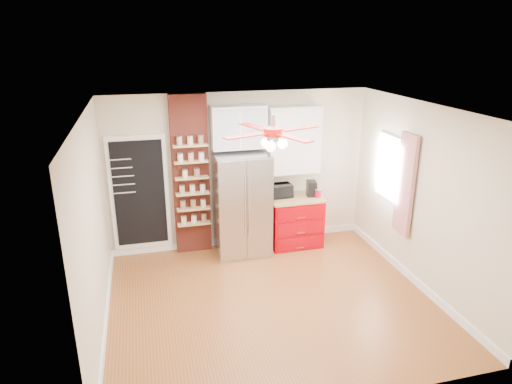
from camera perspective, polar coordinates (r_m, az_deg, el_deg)
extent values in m
plane|color=brown|center=(6.66, 1.90, -13.43)|extent=(4.50, 4.50, 0.00)
plane|color=white|center=(5.68, 2.20, 10.18)|extent=(4.50, 4.50, 0.00)
cube|color=beige|center=(7.87, -2.06, 2.66)|extent=(4.50, 0.02, 2.70)
cube|color=beige|center=(4.35, 9.62, -12.04)|extent=(4.50, 0.02, 2.70)
cube|color=beige|center=(5.86, -19.66, -4.45)|extent=(0.02, 4.00, 2.70)
cube|color=beige|center=(6.98, 20.06, -0.72)|extent=(0.02, 4.00, 2.70)
cube|color=white|center=(7.76, -14.35, -0.14)|extent=(0.95, 0.04, 1.95)
cube|color=black|center=(7.73, -14.34, -0.20)|extent=(0.82, 0.02, 1.78)
cube|color=maroon|center=(7.67, -8.15, 2.02)|extent=(0.60, 0.16, 2.70)
cube|color=#B0B1B5|center=(7.67, -1.78, -1.53)|extent=(0.90, 0.70, 1.75)
cube|color=white|center=(7.50, -2.22, 8.13)|extent=(0.90, 0.35, 0.70)
cube|color=#A3000A|center=(8.13, 4.87, -3.74)|extent=(0.90, 0.60, 0.86)
cube|color=tan|center=(7.97, 4.96, -0.76)|extent=(0.94, 0.64, 0.04)
cube|color=white|center=(7.84, 4.76, 6.51)|extent=(0.90, 0.30, 1.15)
cube|color=white|center=(7.63, 16.40, 2.90)|extent=(0.04, 0.75, 1.05)
cube|color=#AB161F|center=(7.19, 18.16, 0.90)|extent=(0.06, 0.40, 1.55)
cylinder|color=silver|center=(5.70, 2.18, 8.69)|extent=(0.05, 0.05, 0.20)
cylinder|color=maroon|center=(5.73, 2.17, 7.51)|extent=(0.24, 0.24, 0.10)
sphere|color=white|center=(5.76, 2.15, 5.96)|extent=(0.13, 0.13, 0.13)
imported|color=black|center=(7.91, 2.98, 0.16)|extent=(0.42, 0.30, 0.23)
cube|color=black|center=(8.02, 6.94, 0.46)|extent=(0.20, 0.24, 0.26)
cylinder|color=#B80A29|center=(7.97, 7.74, -0.18)|extent=(0.11, 0.11, 0.14)
cylinder|color=red|center=(8.07, 6.80, 0.07)|extent=(0.12, 0.12, 0.13)
cylinder|color=beige|center=(7.48, -8.88, 2.24)|extent=(0.10, 0.10, 0.13)
cylinder|color=olive|center=(7.53, -7.42, 2.39)|extent=(0.12, 0.12, 0.12)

